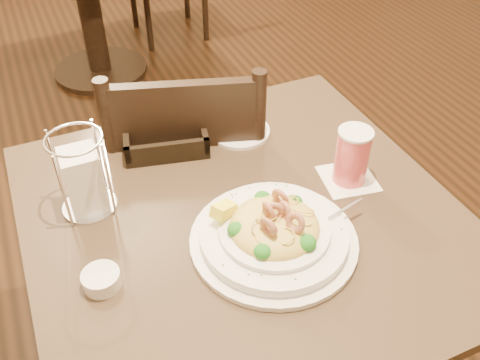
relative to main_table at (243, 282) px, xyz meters
name	(u,v)px	position (x,y,z in m)	size (l,w,h in m)	color
main_table	(243,282)	(0.00, 0.00, 0.00)	(0.90, 0.90, 0.74)	black
dining_chair_near	(190,183)	(0.01, 0.41, -0.01)	(0.53, 0.53, 0.93)	black
pasta_bowl	(274,232)	(0.02, -0.10, 0.26)	(0.38, 0.34, 0.11)	white
drink_glass	(352,156)	(0.27, 0.01, 0.30)	(0.14, 0.14, 0.14)	white
bread_basket	(165,137)	(-0.08, 0.31, 0.25)	(0.23, 0.20, 0.06)	black
napkin_caddy	(83,179)	(-0.30, 0.16, 0.31)	(0.12, 0.12, 0.19)	silver
side_plate	(240,131)	(0.11, 0.28, 0.24)	(0.16, 0.16, 0.01)	white
butter_ramekin	(101,279)	(-0.32, -0.07, 0.25)	(0.07, 0.07, 0.03)	white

